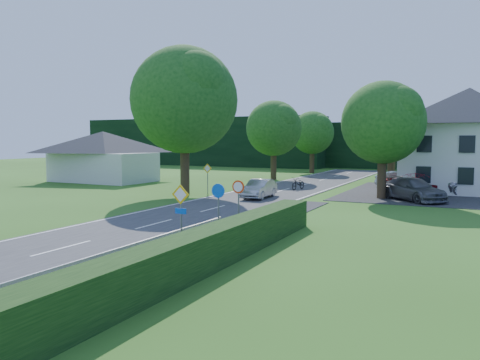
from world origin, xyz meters
The scene contains 29 objects.
road centered at (0.00, 20.00, 0.02)m, with size 7.00×80.00×0.04m, color #313133.
footpath centered at (4.95, 2.00, 0.02)m, with size 1.50×44.00×0.04m, color #232325.
parking_pad centered at (12.00, 33.00, 0.02)m, with size 14.00×16.00×0.04m, color #232325.
line_edge_left centered at (-3.25, 20.00, 0.04)m, with size 0.12×80.00×0.01m, color white.
line_edge_right centered at (3.25, 20.00, 0.04)m, with size 0.12×80.00×0.01m, color white.
line_centre centered at (0.00, 20.00, 0.04)m, with size 0.12×80.00×0.01m, color white, non-canonical shape.
hedge_right centered at (6.50, 0.00, 0.65)m, with size 1.20×30.00×1.30m, color black.
tree_main centered at (-6.00, 24.00, 5.82)m, with size 9.40×9.40×11.64m, color #184A16, non-canonical shape.
tree_left_far centered at (-5.00, 40.00, 4.29)m, with size 7.00×7.00×8.58m, color #184A16, non-canonical shape.
tree_right_far centered at (7.00, 42.00, 4.54)m, with size 7.40×7.40×9.09m, color #184A16, non-canonical shape.
tree_left_back centered at (-4.50, 52.00, 4.04)m, with size 6.60×6.60×8.07m, color #184A16, non-canonical shape.
tree_right_back centered at (6.00, 50.00, 3.78)m, with size 6.20×6.20×7.56m, color #184A16, non-canonical shape.
tree_right_mid centered at (8.50, 28.00, 4.29)m, with size 7.00×7.00×8.58m, color #184A16, non-canonical shape.
treeline_left centered at (-28.00, 62.00, 4.00)m, with size 44.00×6.00×8.00m, color black.
treeline_right centered at (8.00, 66.00, 3.50)m, with size 30.00×5.00×7.00m, color black.
bungalow_left centered at (-20.00, 30.00, 2.71)m, with size 11.00×6.50×5.20m.
house_white centered at (14.00, 36.00, 4.41)m, with size 10.60×8.40×8.60m.
streetlight centered at (8.06, 30.00, 4.46)m, with size 2.03×0.18×8.00m.
sign_priority_right centered at (4.30, 7.98, 1.80)m, with size 0.78×0.09×2.59m.
sign_roundabout centered at (4.30, 10.98, 1.67)m, with size 0.64×0.08×2.37m.
sign_speed_limit centered at (4.30, 12.97, 1.77)m, with size 0.64×0.11×2.37m.
sign_priority_left centered at (-4.50, 24.98, 1.72)m, with size 0.78×0.09×2.44m.
moving_car centered at (0.39, 24.19, 0.73)m, with size 1.46×4.18×1.38m, color #ACACB1.
motorcycle centered at (1.03, 30.97, 0.58)m, with size 0.71×2.05×1.07m, color black.
parked_car_red centered at (10.16, 33.00, 0.80)m, with size 1.80×4.46×1.52m, color #640B10.
parked_car_silver_a centered at (8.61, 37.00, 0.76)m, with size 1.53×4.40×1.45m, color #9E9EA2.
parked_car_grey centered at (10.71, 27.81, 0.83)m, with size 2.21×5.43×1.58m, color #535459.
parked_car_silver_b centered at (14.94, 34.00, 0.83)m, with size 2.61×5.67×1.57m, color #B2B2B9.
parasol centered at (10.68, 29.50, 0.99)m, with size 2.07×2.11×1.90m, color #AF0E1B.
Camera 1 is at (14.43, -7.15, 4.31)m, focal length 35.00 mm.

